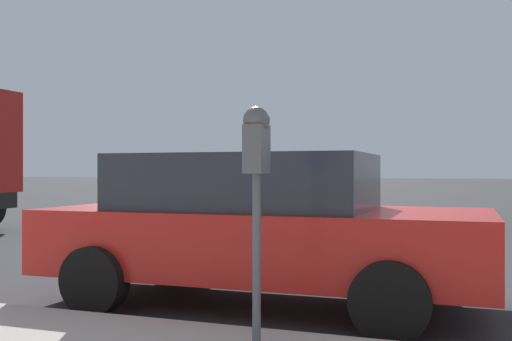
# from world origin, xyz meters

# --- Properties ---
(ground_plane) EXTENTS (220.00, 220.00, 0.00)m
(ground_plane) POSITION_xyz_m (0.00, 0.00, 0.00)
(ground_plane) COLOR #333335
(parking_meter) EXTENTS (0.21, 0.19, 1.65)m
(parking_meter) POSITION_xyz_m (-2.59, -0.08, 1.40)
(parking_meter) COLOR #4C5156
(parking_meter) RESTS_ON sidewalk
(car_red) EXTENTS (2.11, 4.38, 1.50)m
(car_red) POSITION_xyz_m (-0.86, 0.52, 0.79)
(car_red) COLOR #B21E19
(car_red) RESTS_ON ground_plane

